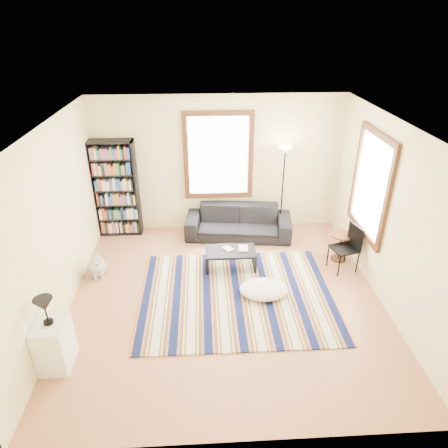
{
  "coord_description": "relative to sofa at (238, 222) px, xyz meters",
  "views": [
    {
      "loc": [
        -0.33,
        -5.21,
        4.13
      ],
      "look_at": [
        0.0,
        0.5,
        1.1
      ],
      "focal_mm": 32.0,
      "sensor_mm": 36.0,
      "label": 1
    }
  ],
  "objects": [
    {
      "name": "floor",
      "position": [
        -0.39,
        -2.05,
        -0.36
      ],
      "size": [
        5.0,
        5.0,
        0.1
      ],
      "primitive_type": "cube",
      "color": "#A8724C",
      "rests_on": "ground"
    },
    {
      "name": "ceiling",
      "position": [
        -0.39,
        -2.05,
        2.54
      ],
      "size": [
        5.0,
        5.0,
        0.1
      ],
      "primitive_type": "cube",
      "color": "white",
      "rests_on": "floor"
    },
    {
      "name": "wall_back",
      "position": [
        -0.39,
        0.5,
        1.09
      ],
      "size": [
        5.0,
        0.1,
        2.8
      ],
      "primitive_type": "cube",
      "color": "beige",
      "rests_on": "floor"
    },
    {
      "name": "wall_front",
      "position": [
        -0.39,
        -4.6,
        1.09
      ],
      "size": [
        5.0,
        0.1,
        2.8
      ],
      "primitive_type": "cube",
      "color": "beige",
      "rests_on": "floor"
    },
    {
      "name": "wall_left",
      "position": [
        -2.94,
        -2.05,
        1.09
      ],
      "size": [
        0.1,
        5.0,
        2.8
      ],
      "primitive_type": "cube",
      "color": "beige",
      "rests_on": "floor"
    },
    {
      "name": "wall_right",
      "position": [
        2.16,
        -2.05,
        1.09
      ],
      "size": [
        0.1,
        5.0,
        2.8
      ],
      "primitive_type": "cube",
      "color": "beige",
      "rests_on": "floor"
    },
    {
      "name": "window_back",
      "position": [
        -0.39,
        0.42,
        1.29
      ],
      "size": [
        1.2,
        0.06,
        1.6
      ],
      "primitive_type": "cube",
      "color": "white",
      "rests_on": "wall_back"
    },
    {
      "name": "window_right",
      "position": [
        2.08,
        -1.25,
        1.29
      ],
      "size": [
        0.06,
        1.2,
        1.6
      ],
      "primitive_type": "cube",
      "color": "white",
      "rests_on": "wall_right"
    },
    {
      "name": "rug",
      "position": [
        -0.2,
        -2.01,
        -0.3
      ],
      "size": [
        3.16,
        2.53,
        0.02
      ],
      "primitive_type": "cube",
      "color": "#0B133B",
      "rests_on": "floor"
    },
    {
      "name": "sofa",
      "position": [
        0.0,
        0.0,
        0.0
      ],
      "size": [
        2.22,
        1.09,
        0.62
      ],
      "primitive_type": "imported",
      "rotation": [
        0.0,
        0.0,
        -0.12
      ],
      "color": "black",
      "rests_on": "floor"
    },
    {
      "name": "bookshelf",
      "position": [
        -2.47,
        0.27,
        0.69
      ],
      "size": [
        0.9,
        0.3,
        2.0
      ],
      "primitive_type": "cube",
      "color": "black",
      "rests_on": "floor"
    },
    {
      "name": "coffee_table",
      "position": [
        -0.25,
        -1.18,
        -0.13
      ],
      "size": [
        1.03,
        0.83,
        0.36
      ],
      "primitive_type": "cube",
      "rotation": [
        0.0,
        0.0,
        0.44
      ],
      "color": "black",
      "rests_on": "floor"
    },
    {
      "name": "book_a",
      "position": [
        -0.35,
        -1.18,
        0.06
      ],
      "size": [
        0.24,
        0.23,
        0.02
      ],
      "primitive_type": "imported",
      "rotation": [
        0.0,
        0.0,
        0.69
      ],
      "color": "beige",
      "rests_on": "coffee_table"
    },
    {
      "name": "book_b",
      "position": [
        -0.1,
        -1.13,
        0.06
      ],
      "size": [
        0.18,
        0.24,
        0.02
      ],
      "primitive_type": "imported",
      "rotation": [
        0.0,
        0.0,
        -0.07
      ],
      "color": "beige",
      "rests_on": "coffee_table"
    },
    {
      "name": "floor_cushion",
      "position": [
        0.25,
        -2.0,
        -0.21
      ],
      "size": [
        0.97,
        0.86,
        0.2
      ],
      "primitive_type": "ellipsoid",
      "rotation": [
        0.0,
        0.0,
        0.38
      ],
      "color": "white",
      "rests_on": "floor"
    },
    {
      "name": "floor_lamp",
      "position": [
        0.89,
        0.1,
        0.62
      ],
      "size": [
        0.38,
        0.38,
        1.86
      ],
      "primitive_type": null,
      "rotation": [
        0.0,
        0.0,
        -0.32
      ],
      "color": "black",
      "rests_on": "floor"
    },
    {
      "name": "side_table",
      "position": [
        1.81,
        -1.02,
        -0.04
      ],
      "size": [
        0.52,
        0.52,
        0.54
      ],
      "primitive_type": "cylinder",
      "rotation": [
        0.0,
        0.0,
        0.38
      ],
      "color": "#4A2812",
      "rests_on": "floor"
    },
    {
      "name": "folding_chair",
      "position": [
        1.76,
        -1.35,
        0.12
      ],
      "size": [
        0.51,
        0.5,
        0.86
      ],
      "primitive_type": "cube",
      "rotation": [
        0.0,
        0.0,
        0.28
      ],
      "color": "black",
      "rests_on": "floor"
    },
    {
      "name": "white_cabinet",
      "position": [
        -2.69,
        -3.32,
        0.04
      ],
      "size": [
        0.38,
        0.5,
        0.7
      ],
      "primitive_type": "cube",
      "rotation": [
        0.0,
        0.0,
        -0.01
      ],
      "color": "white",
      "rests_on": "floor"
    },
    {
      "name": "table_lamp",
      "position": [
        -2.69,
        -3.32,
        0.58
      ],
      "size": [
        0.32,
        0.32,
        0.38
      ],
      "primitive_type": null,
      "rotation": [
        0.0,
        0.0,
        -0.42
      ],
      "color": "black",
      "rests_on": "white_cabinet"
    },
    {
      "name": "dog",
      "position": [
        -2.62,
        -1.27,
        -0.06
      ],
      "size": [
        0.48,
        0.58,
        0.5
      ],
      "primitive_type": null,
      "rotation": [
        0.0,
        0.0,
        0.29
      ],
      "color": "silver",
      "rests_on": "floor"
    }
  ]
}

